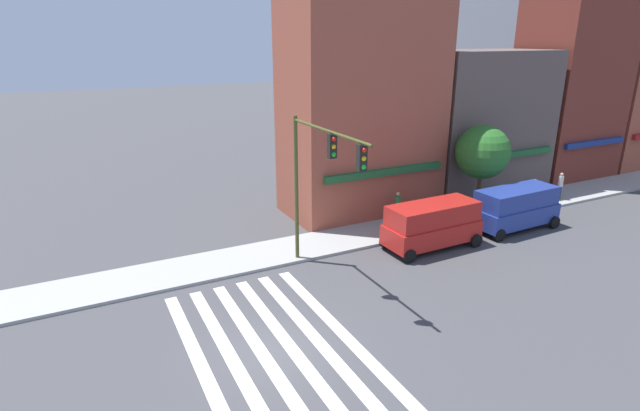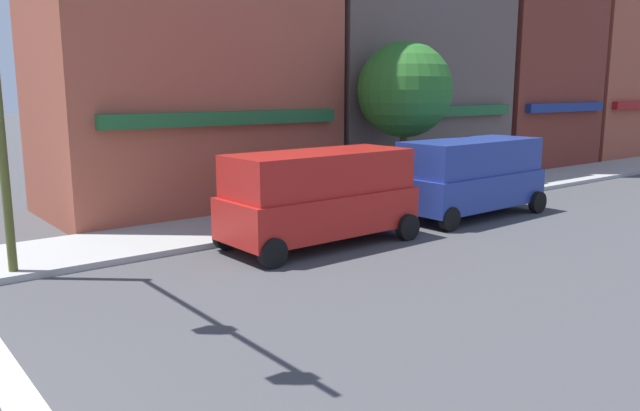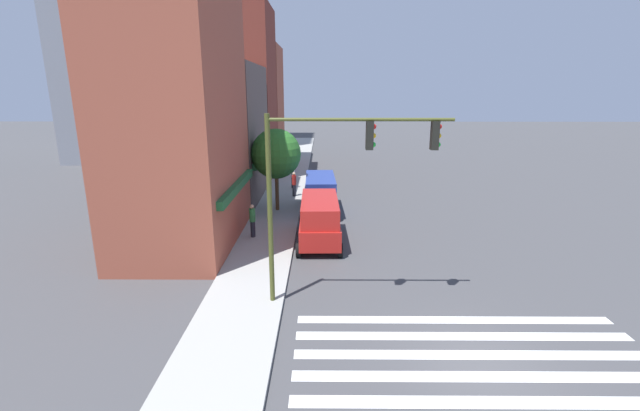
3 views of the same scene
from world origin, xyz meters
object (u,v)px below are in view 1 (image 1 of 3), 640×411
traffic_signal (318,168)px  pedestrian_red_jacket (533,192)px  pedestrian_white_shirt (560,185)px  street_tree (483,152)px  pedestrian_green_top (397,206)px  van_red (432,224)px  van_blue (516,207)px

traffic_signal → pedestrian_red_jacket: 16.89m
pedestrian_white_shirt → street_tree: (-6.52, 0.58, 2.74)m
pedestrian_green_top → pedestrian_white_shirt: 11.94m
pedestrian_white_shirt → traffic_signal: bearing=28.7°
pedestrian_green_top → pedestrian_red_jacket: bearing=19.7°
van_red → traffic_signal: bearing=-176.6°
traffic_signal → van_blue: size_ratio=1.38×
traffic_signal → van_blue: (12.53, 0.52, -3.79)m
street_tree → traffic_signal: bearing=-165.1°
pedestrian_white_shirt → pedestrian_green_top: bearing=14.0°
van_blue → pedestrian_green_top: van_blue is taller
street_tree → pedestrian_white_shirt: bearing=-5.1°
pedestrian_green_top → street_tree: 6.05m
street_tree → van_blue: bearing=-88.5°
van_red → street_tree: (5.75, 2.80, 2.52)m
van_red → street_tree: 6.87m
pedestrian_white_shirt → street_tree: size_ratio=0.34×
traffic_signal → street_tree: size_ratio=1.32×
van_red → pedestrian_green_top: van_red is taller
traffic_signal → van_blue: 13.10m
van_blue → pedestrian_white_shirt: (6.44, 2.22, -0.21)m
pedestrian_green_top → pedestrian_white_shirt: bearing=23.3°
traffic_signal → street_tree: bearing=14.9°
van_red → pedestrian_white_shirt: (12.26, 2.22, -0.21)m
traffic_signal → pedestrian_green_top: size_ratio=3.93×
van_blue → pedestrian_white_shirt: size_ratio=2.86×
pedestrian_green_top → pedestrian_white_shirt: same height
van_blue → pedestrian_red_jacket: bearing=26.2°
traffic_signal → street_tree: 12.96m
traffic_signal → van_blue: bearing=2.4°
van_blue → van_red: bearing=178.3°
van_red → pedestrian_white_shirt: size_ratio=2.84×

